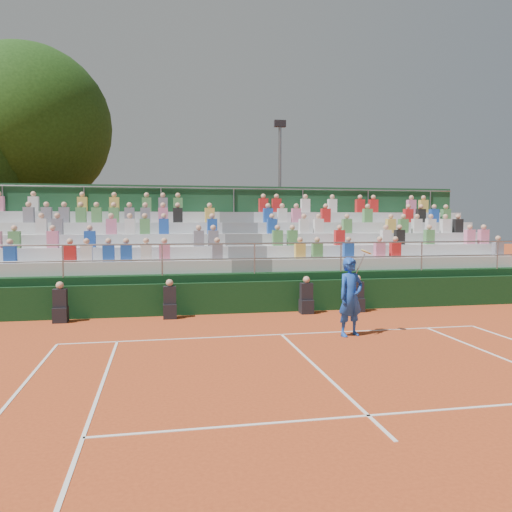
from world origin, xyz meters
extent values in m
plane|color=#BE491F|center=(0.00, 0.00, 0.00)|extent=(90.00, 90.00, 0.00)
cube|color=white|center=(0.00, 0.00, 0.01)|extent=(11.00, 0.06, 0.01)
cube|color=white|center=(0.00, -3.20, 0.01)|extent=(0.06, 6.40, 0.01)
cube|color=white|center=(0.00, -5.49, 0.01)|extent=(8.22, 0.06, 0.01)
cube|color=black|center=(0.00, 3.20, 0.50)|extent=(20.00, 0.15, 1.00)
cube|color=black|center=(-5.92, 2.75, 0.22)|extent=(0.40, 0.40, 0.44)
cube|color=black|center=(-5.92, 2.75, 0.70)|extent=(0.38, 0.25, 0.55)
sphere|color=tan|center=(-5.92, 2.75, 1.08)|extent=(0.22, 0.22, 0.22)
cube|color=black|center=(-2.79, 2.75, 0.22)|extent=(0.40, 0.40, 0.44)
cube|color=black|center=(-2.79, 2.75, 0.70)|extent=(0.38, 0.25, 0.55)
sphere|color=tan|center=(-2.79, 2.75, 1.08)|extent=(0.22, 0.22, 0.22)
cube|color=black|center=(1.48, 2.75, 0.22)|extent=(0.40, 0.40, 0.44)
cube|color=black|center=(1.48, 2.75, 0.70)|extent=(0.38, 0.25, 0.55)
sphere|color=tan|center=(1.48, 2.75, 1.08)|extent=(0.22, 0.22, 0.22)
cube|color=black|center=(3.20, 2.75, 0.22)|extent=(0.40, 0.40, 0.44)
cube|color=black|center=(3.20, 2.75, 0.70)|extent=(0.38, 0.25, 0.55)
sphere|color=tan|center=(3.20, 2.75, 1.08)|extent=(0.22, 0.22, 0.22)
cube|color=black|center=(0.00, 6.30, 0.60)|extent=(20.00, 5.20, 1.20)
cube|color=silver|center=(-5.35, 4.62, 1.41)|extent=(9.30, 0.85, 0.42)
cube|color=silver|center=(5.35, 4.62, 1.41)|extent=(9.30, 0.85, 0.42)
cube|color=slate|center=(0.00, 4.62, 1.41)|extent=(1.40, 0.85, 0.42)
cube|color=silver|center=(-5.35, 5.47, 1.83)|extent=(9.30, 0.85, 0.42)
cube|color=silver|center=(5.35, 5.47, 1.83)|extent=(9.30, 0.85, 0.42)
cube|color=slate|center=(0.00, 5.47, 1.83)|extent=(1.40, 0.85, 0.42)
cube|color=silver|center=(-5.35, 6.33, 2.25)|extent=(9.30, 0.85, 0.42)
cube|color=silver|center=(5.35, 6.33, 2.25)|extent=(9.30, 0.85, 0.42)
cube|color=slate|center=(0.00, 6.33, 2.25)|extent=(1.40, 0.85, 0.42)
cube|color=silver|center=(-5.35, 7.17, 2.67)|extent=(9.30, 0.85, 0.42)
cube|color=silver|center=(5.35, 7.17, 2.67)|extent=(9.30, 0.85, 0.42)
cube|color=slate|center=(0.00, 7.17, 2.67)|extent=(1.40, 0.85, 0.42)
cube|color=silver|center=(-5.35, 8.03, 3.09)|extent=(9.30, 0.85, 0.42)
cube|color=silver|center=(5.35, 8.03, 3.09)|extent=(9.30, 0.85, 0.42)
cube|color=slate|center=(0.00, 8.03, 3.09)|extent=(1.40, 0.85, 0.42)
cube|color=#194225|center=(0.00, 8.55, 2.20)|extent=(20.00, 0.12, 4.40)
cylinder|color=gray|center=(0.00, 3.75, 2.20)|extent=(20.00, 0.05, 0.05)
cylinder|color=gray|center=(0.00, 8.45, 4.30)|extent=(20.00, 0.05, 0.05)
cube|color=#1E4CB2|center=(-7.70, 4.47, 1.90)|extent=(0.36, 0.24, 0.56)
cube|color=red|center=(-5.90, 4.47, 1.90)|extent=(0.36, 0.24, 0.56)
cube|color=silver|center=(-5.40, 4.47, 1.90)|extent=(0.36, 0.24, 0.56)
cube|color=#1E4CB2|center=(-4.71, 4.47, 1.90)|extent=(0.36, 0.24, 0.56)
cube|color=#1E4CB2|center=(-4.15, 4.47, 1.90)|extent=(0.36, 0.24, 0.56)
cube|color=silver|center=(-3.51, 4.47, 1.90)|extent=(0.36, 0.24, 0.56)
cube|color=pink|center=(-2.92, 4.47, 1.90)|extent=(0.36, 0.24, 0.56)
cube|color=slate|center=(-1.16, 4.47, 1.90)|extent=(0.36, 0.24, 0.56)
cube|color=#4C8C4C|center=(-7.79, 5.32, 2.32)|extent=(0.36, 0.24, 0.56)
cube|color=pink|center=(-6.59, 5.32, 2.32)|extent=(0.36, 0.24, 0.56)
cube|color=#1E4CB2|center=(-5.40, 5.32, 2.32)|extent=(0.36, 0.24, 0.56)
cube|color=slate|center=(-1.71, 5.32, 2.32)|extent=(0.36, 0.24, 0.56)
cube|color=slate|center=(-1.20, 5.32, 2.32)|extent=(0.36, 0.24, 0.56)
cube|color=silver|center=(-7.12, 6.17, 2.74)|extent=(0.36, 0.24, 0.56)
cube|color=slate|center=(-6.59, 6.17, 2.74)|extent=(0.36, 0.24, 0.56)
cube|color=pink|center=(-4.77, 6.17, 2.74)|extent=(0.36, 0.24, 0.56)
cube|color=silver|center=(-4.12, 6.17, 2.74)|extent=(0.36, 0.24, 0.56)
cube|color=#4C8C4C|center=(-3.59, 6.17, 2.74)|extent=(0.36, 0.24, 0.56)
cube|color=#1E4CB2|center=(-2.92, 6.17, 2.74)|extent=(0.36, 0.24, 0.56)
cube|color=#1E4CB2|center=(-1.15, 6.17, 2.74)|extent=(0.36, 0.24, 0.56)
cube|color=slate|center=(-7.73, 7.02, 3.16)|extent=(0.36, 0.24, 0.56)
cube|color=slate|center=(-7.12, 7.02, 3.16)|extent=(0.36, 0.24, 0.56)
cube|color=slate|center=(-6.51, 7.02, 3.16)|extent=(0.36, 0.24, 0.56)
cube|color=#4C8C4C|center=(-5.92, 7.02, 3.16)|extent=(0.36, 0.24, 0.56)
cube|color=#4C8C4C|center=(-5.37, 7.02, 3.16)|extent=(0.36, 0.24, 0.56)
cube|color=#4C8C4C|center=(-4.75, 7.02, 3.16)|extent=(0.36, 0.24, 0.56)
cube|color=slate|center=(-4.18, 7.02, 3.16)|extent=(0.36, 0.24, 0.56)
cube|color=slate|center=(-3.59, 7.02, 3.16)|extent=(0.36, 0.24, 0.56)
cube|color=pink|center=(-2.93, 7.02, 3.16)|extent=(0.36, 0.24, 0.56)
cube|color=black|center=(-2.38, 7.02, 3.16)|extent=(0.36, 0.24, 0.56)
cube|color=gold|center=(-1.16, 7.02, 3.16)|extent=(0.36, 0.24, 0.56)
cube|color=silver|center=(-7.75, 7.88, 3.58)|extent=(0.36, 0.24, 0.56)
cube|color=gold|center=(-5.98, 7.88, 3.58)|extent=(0.36, 0.24, 0.56)
cube|color=gold|center=(-4.80, 7.88, 3.58)|extent=(0.36, 0.24, 0.56)
cube|color=#4C8C4C|center=(-3.56, 7.88, 3.58)|extent=(0.36, 0.24, 0.56)
cube|color=slate|center=(-2.93, 7.88, 3.58)|extent=(0.36, 0.24, 0.56)
cube|color=#4C8C4C|center=(-2.34, 7.88, 3.58)|extent=(0.36, 0.24, 0.56)
cube|color=gold|center=(1.76, 4.47, 1.90)|extent=(0.36, 0.24, 0.56)
cube|color=#4C8C4C|center=(2.39, 4.47, 1.90)|extent=(0.36, 0.24, 0.56)
cube|color=#1E4CB2|center=(3.55, 4.47, 1.90)|extent=(0.36, 0.24, 0.56)
cube|color=pink|center=(4.74, 4.47, 1.90)|extent=(0.36, 0.24, 0.56)
cube|color=red|center=(5.35, 4.47, 1.90)|extent=(0.36, 0.24, 0.56)
cube|color=slate|center=(9.55, 4.47, 1.90)|extent=(0.36, 0.24, 0.56)
cube|color=#4C8C4C|center=(1.15, 5.32, 2.32)|extent=(0.36, 0.24, 0.56)
cube|color=#4C8C4C|center=(1.70, 5.32, 2.32)|extent=(0.36, 0.24, 0.56)
cube|color=red|center=(3.52, 5.32, 2.32)|extent=(0.36, 0.24, 0.56)
cube|color=silver|center=(5.38, 5.32, 2.32)|extent=(0.36, 0.24, 0.56)
cube|color=black|center=(5.94, 5.32, 2.32)|extent=(0.36, 0.24, 0.56)
cube|color=#4C8C4C|center=(7.18, 5.32, 2.32)|extent=(0.36, 0.24, 0.56)
cube|color=pink|center=(8.92, 5.32, 2.32)|extent=(0.36, 0.24, 0.56)
cube|color=pink|center=(9.53, 5.32, 2.32)|extent=(0.36, 0.24, 0.56)
cube|color=#1E4CB2|center=(1.13, 6.17, 2.74)|extent=(0.36, 0.24, 0.56)
cube|color=silver|center=(2.39, 6.17, 2.74)|extent=(0.36, 0.24, 0.56)
cube|color=silver|center=(2.98, 6.17, 2.74)|extent=(0.36, 0.24, 0.56)
cube|color=#4C8C4C|center=(4.14, 6.17, 2.74)|extent=(0.36, 0.24, 0.56)
cube|color=gold|center=(5.99, 6.17, 2.74)|extent=(0.36, 0.24, 0.56)
cube|color=#4C8C4C|center=(6.52, 6.17, 2.74)|extent=(0.36, 0.24, 0.56)
cube|color=silver|center=(7.12, 6.17, 2.74)|extent=(0.36, 0.24, 0.56)
cube|color=silver|center=(7.73, 6.17, 2.74)|extent=(0.36, 0.24, 0.56)
cube|color=silver|center=(8.37, 6.17, 2.74)|extent=(0.36, 0.24, 0.56)
cube|color=black|center=(8.94, 6.17, 2.74)|extent=(0.36, 0.24, 0.56)
cube|color=#1E4CB2|center=(1.16, 7.02, 3.16)|extent=(0.36, 0.24, 0.56)
cube|color=silver|center=(1.74, 7.02, 3.16)|extent=(0.36, 0.24, 0.56)
cube|color=pink|center=(2.32, 7.02, 3.16)|extent=(0.36, 0.24, 0.56)
cube|color=red|center=(3.55, 7.02, 3.16)|extent=(0.36, 0.24, 0.56)
cube|color=#4C8C4C|center=(5.36, 7.02, 3.16)|extent=(0.36, 0.24, 0.56)
cube|color=red|center=(7.18, 7.02, 3.16)|extent=(0.36, 0.24, 0.56)
cube|color=black|center=(7.75, 7.02, 3.16)|extent=(0.36, 0.24, 0.56)
cube|color=#1E4CB2|center=(8.36, 7.02, 3.16)|extent=(0.36, 0.24, 0.56)
cube|color=#4C8C4C|center=(8.91, 7.02, 3.16)|extent=(0.36, 0.24, 0.56)
cube|color=red|center=(1.15, 7.88, 3.58)|extent=(0.36, 0.24, 0.56)
cube|color=red|center=(1.70, 7.88, 3.58)|extent=(0.36, 0.24, 0.56)
cube|color=silver|center=(2.95, 7.88, 3.58)|extent=(0.36, 0.24, 0.56)
cube|color=silver|center=(4.13, 7.88, 3.58)|extent=(0.36, 0.24, 0.56)
cube|color=red|center=(5.38, 7.88, 3.58)|extent=(0.36, 0.24, 0.56)
cube|color=red|center=(5.99, 7.88, 3.58)|extent=(0.36, 0.24, 0.56)
cube|color=pink|center=(7.76, 7.88, 3.58)|extent=(0.36, 0.24, 0.56)
cube|color=gold|center=(8.34, 7.88, 3.58)|extent=(0.36, 0.24, 0.56)
imported|color=#1847B6|center=(1.70, -0.45, 1.01)|extent=(0.85, 0.69, 2.01)
cylinder|color=gray|center=(1.95, -0.45, 1.85)|extent=(0.26, 0.03, 0.51)
cylinder|color=#E5D866|center=(2.10, -0.45, 2.15)|extent=(0.26, 0.28, 0.14)
cylinder|color=#331F12|center=(-9.21, 13.55, 2.16)|extent=(0.50, 0.50, 4.33)
sphere|color=black|center=(-9.21, 13.55, 7.44)|extent=(7.79, 7.79, 7.79)
cylinder|color=gray|center=(3.18, 13.41, 3.93)|extent=(0.16, 0.16, 7.85)
cube|color=black|center=(3.18, 13.41, 8.03)|extent=(0.60, 0.25, 0.35)
camera|label=1|loc=(-3.04, -12.36, 2.93)|focal=35.00mm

